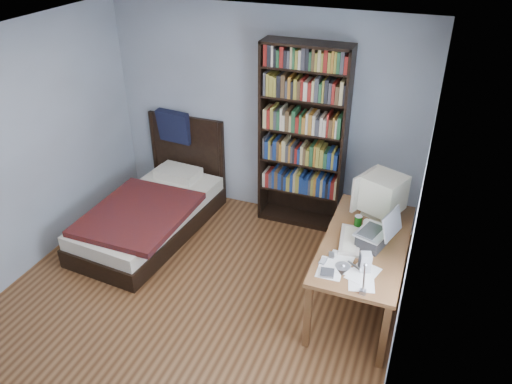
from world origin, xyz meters
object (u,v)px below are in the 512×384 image
crt_monitor (381,193)px  keyboard (350,240)px  desk_lamp (346,273)px  speaker (365,262)px  bed (153,210)px  laptop (374,236)px  desk (370,243)px  soda_can (358,222)px  bookshelf (303,139)px

crt_monitor → keyboard: size_ratio=1.10×
crt_monitor → desk_lamp: 1.54m
speaker → bed: size_ratio=0.08×
laptop → speaker: 0.37m
crt_monitor → speaker: bearing=-87.8°
desk → soda_can: (-0.11, -0.23, 0.38)m
speaker → bookshelf: 1.95m
bookshelf → bed: bearing=-153.0°
laptop → bed: (-2.62, 0.45, -0.58)m
crt_monitor → speaker: crt_monitor is taller
crt_monitor → bed: size_ratio=0.24×
desk_lamp → keyboard: 1.07m
desk_lamp → soda_can: size_ratio=4.07×
laptop → desk_lamp: desk_lamp is taller
desk → crt_monitor: size_ratio=3.02×
desk_lamp → keyboard: desk_lamp is taller
desk → laptop: (0.08, -0.48, 0.43)m
crt_monitor → bed: crt_monitor is taller
desk → laptop: laptop is taller
laptop → desk_lamp: 1.04m
keyboard → bookshelf: (-0.84, 1.26, 0.35)m
soda_can → speaker: bearing=-73.8°
laptop → speaker: bearing=-91.6°
desk_lamp → bed: desk_lamp is taller
speaker → bed: bed is taller
keyboard → bed: (-2.41, 0.46, -0.49)m
soda_can → desk_lamp: bearing=-84.7°
desk → desk_lamp: size_ratio=2.89×
desk → speaker: 0.94m
bookshelf → bed: (-1.57, -0.80, -0.84)m
crt_monitor → laptop: crt_monitor is taller
desk_lamp → speaker: size_ratio=3.02×
crt_monitor → speaker: 0.93m
speaker → bed: 2.79m
desk → speaker: (0.07, -0.85, 0.40)m
desk_lamp → soda_can: bearing=95.3°
desk_lamp → speaker: desk_lamp is taller
laptop → desk_lamp: bearing=-94.4°
crt_monitor → soda_can: size_ratio=3.90×
desk → crt_monitor: crt_monitor is taller
desk → keyboard: keyboard is taller
keyboard → bed: bed is taller
speaker → desk_lamp: bearing=-114.2°
desk_lamp → soda_can: 1.29m
laptop → bookshelf: 1.65m
desk → bookshelf: (-0.97, 0.77, 0.68)m
desk → desk_lamp: 1.64m
desk_lamp → bed: bearing=150.6°
bookshelf → desk: bearing=-38.6°
desk → bed: 2.55m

